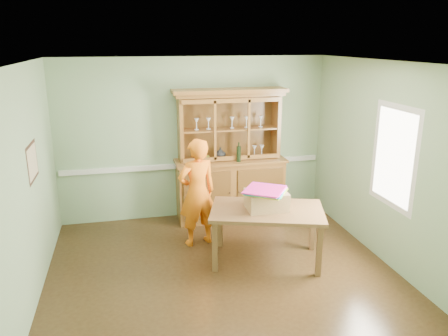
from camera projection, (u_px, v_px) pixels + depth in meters
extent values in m
plane|color=#412C15|center=(221.00, 269.00, 5.85)|extent=(4.50, 4.50, 0.00)
plane|color=white|center=(220.00, 62.00, 5.09)|extent=(4.50, 4.50, 0.00)
plane|color=gray|center=(194.00, 139.00, 7.34)|extent=(4.50, 0.00, 4.50)
plane|color=gray|center=(28.00, 186.00, 4.98)|extent=(0.00, 4.00, 4.00)
plane|color=gray|center=(381.00, 162.00, 5.96)|extent=(0.00, 4.00, 4.00)
plane|color=gray|center=(273.00, 242.00, 3.60)|extent=(4.50, 0.00, 4.50)
cube|color=silver|center=(195.00, 165.00, 7.44)|extent=(4.41, 0.05, 0.08)
cube|color=#341F15|center=(33.00, 162.00, 5.21)|extent=(0.03, 0.60, 0.46)
cube|color=#C7BA91|center=(33.00, 162.00, 5.21)|extent=(0.01, 0.52, 0.38)
cube|color=silver|center=(394.00, 157.00, 5.63)|extent=(0.03, 0.96, 1.36)
cube|color=white|center=(393.00, 157.00, 5.63)|extent=(0.01, 0.80, 1.20)
cube|color=brown|center=(230.00, 189.00, 7.44)|extent=(1.79, 0.55, 0.99)
cube|color=brown|center=(230.00, 160.00, 7.29)|extent=(1.85, 0.61, 0.04)
cube|color=brown|center=(227.00, 126.00, 7.38)|extent=(1.69, 0.04, 1.04)
cube|color=brown|center=(180.00, 130.00, 7.05)|extent=(0.06, 0.38, 1.04)
cube|color=brown|center=(276.00, 125.00, 7.40)|extent=(0.06, 0.38, 1.04)
cube|color=brown|center=(229.00, 94.00, 7.07)|extent=(1.79, 0.44, 0.06)
cube|color=brown|center=(230.00, 91.00, 7.03)|extent=(1.87, 0.48, 0.06)
cube|color=brown|center=(229.00, 129.00, 7.23)|extent=(1.57, 0.33, 0.02)
imported|color=#B2B2B7|center=(220.00, 153.00, 7.31)|extent=(0.18, 0.18, 0.19)
imported|color=yellow|center=(203.00, 158.00, 7.27)|extent=(0.21, 0.21, 0.05)
cylinder|color=black|center=(239.00, 152.00, 7.11)|extent=(0.07, 0.07, 0.32)
cube|color=brown|center=(267.00, 211.00, 5.89)|extent=(1.71, 1.32, 0.05)
cube|color=brown|center=(215.00, 247.00, 5.70)|extent=(0.09, 0.09, 0.70)
cube|color=brown|center=(220.00, 224.00, 6.41)|extent=(0.09, 0.09, 0.70)
cube|color=brown|center=(319.00, 251.00, 5.59)|extent=(0.09, 0.09, 0.70)
cube|color=brown|center=(313.00, 227.00, 6.30)|extent=(0.09, 0.09, 0.70)
cube|color=tan|center=(266.00, 200.00, 5.87)|extent=(0.54, 0.44, 0.25)
cube|color=#C8FB1F|center=(266.00, 192.00, 5.79)|extent=(0.67, 0.67, 0.01)
cube|color=#34B46D|center=(266.00, 192.00, 5.79)|extent=(0.67, 0.67, 0.01)
cube|color=#2E86DD|center=(266.00, 191.00, 5.78)|extent=(0.67, 0.67, 0.01)
cube|color=#F976DB|center=(266.00, 190.00, 5.78)|extent=(0.67, 0.67, 0.01)
cube|color=#E122D9|center=(266.00, 190.00, 5.78)|extent=(0.67, 0.67, 0.01)
cube|color=#E52391|center=(266.00, 189.00, 5.78)|extent=(0.67, 0.67, 0.01)
imported|color=orange|center=(197.00, 193.00, 6.37)|extent=(0.67, 0.53, 1.61)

